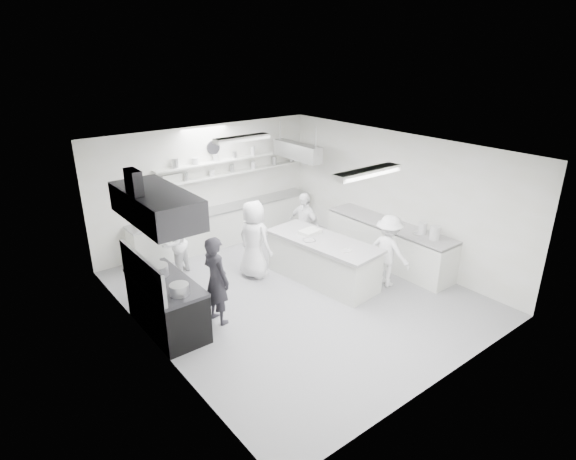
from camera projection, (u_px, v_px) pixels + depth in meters
floor at (294, 293)px, 9.73m from camera, size 6.00×7.00×0.02m
ceiling at (295, 149)px, 8.61m from camera, size 6.00×7.00×0.02m
wall_back at (207, 186)px, 11.73m from camera, size 6.00×0.04×3.00m
wall_front at (450, 296)px, 6.61m from camera, size 6.00×0.04×3.00m
wall_left at (148, 267)px, 7.45m from camera, size 0.04×7.00×3.00m
wall_right at (395, 197)px, 10.89m from camera, size 0.04×7.00×3.00m
stove at (167, 306)px, 8.36m from camera, size 0.80×1.80×0.90m
exhaust_hood at (156, 205)px, 7.66m from camera, size 0.85×2.00×0.50m
back_counter at (226, 225)px, 12.07m from camera, size 5.00×0.60×0.92m
shelf_lower at (233, 173)px, 11.94m from camera, size 4.20×0.26×0.04m
shelf_upper at (233, 159)px, 11.82m from camera, size 4.20×0.26×0.04m
pass_through_window at (159, 198)px, 10.99m from camera, size 1.30×0.04×1.00m
wall_clock at (213, 147)px, 11.47m from camera, size 0.32×0.05×0.32m
right_counter at (388, 244)px, 10.92m from camera, size 0.74×3.30×0.94m
pot_rack at (297, 151)px, 11.78m from camera, size 0.30×1.60×0.40m
light_fixture_front at (367, 172)px, 7.32m from camera, size 1.30×0.25×0.10m
light_fixture_rear at (242, 138)px, 9.95m from camera, size 1.30×0.25×0.10m
prep_island at (323, 261)px, 10.09m from camera, size 1.20×2.56×0.91m
stove_pot at (158, 272)px, 8.34m from camera, size 0.37×0.37×0.25m
cook_stove at (216, 280)px, 8.45m from camera, size 0.48×0.66×1.68m
cook_back at (174, 243)px, 10.19m from camera, size 0.96×0.92×1.56m
cook_island_left at (254, 239)px, 10.14m from camera, size 0.73×0.95×1.74m
cook_island_right at (304, 225)px, 11.10m from camera, size 0.53×0.99×1.61m
cook_right at (388, 251)px, 9.79m from camera, size 0.70×1.07×1.56m
bowl_island_a at (309, 241)px, 9.88m from camera, size 0.35×0.35×0.06m
bowl_island_b at (346, 252)px, 9.36m from camera, size 0.27×0.27×0.07m
bowl_right at (418, 234)px, 10.17m from camera, size 0.24×0.24×0.06m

